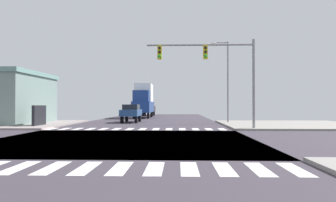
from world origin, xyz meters
The scene contains 11 objects.
ground centered at (0.00, 0.00, -0.03)m, with size 90.00×90.00×0.05m.
sidewalk_corner_ne centered at (13.00, 12.00, 0.07)m, with size 12.00×12.00×0.14m.
sidewalk_corner_nw centered at (-13.00, 12.00, 0.07)m, with size 12.00×12.00×0.14m.
crosswalk_near centered at (-0.25, -7.30, 0.00)m, with size 13.50×2.00×0.01m.
crosswalk_far centered at (-0.25, 7.30, 0.00)m, with size 13.50×2.00×0.01m.
traffic_signal_mast centered at (5.43, 6.83, 5.00)m, with size 8.00×0.55×6.70m.
street_lamp centered at (7.69, 15.08, 4.89)m, with size 1.78×0.32×8.19m.
suv_nearside_1 centered at (-2.00, 35.86, 1.39)m, with size 1.96×4.60×2.34m.
sedan_farside_1 centered at (-5.00, 37.65, 1.12)m, with size 1.80×4.30×1.88m.
sedan_crossing_2 centered at (-2.00, 16.35, 1.12)m, with size 1.80×4.30×1.88m.
box_truck_queued_1 centered at (-2.00, 27.78, 2.56)m, with size 2.40×7.20×4.85m.
Camera 1 is at (2.93, -16.31, 1.84)m, focal length 33.35 mm.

